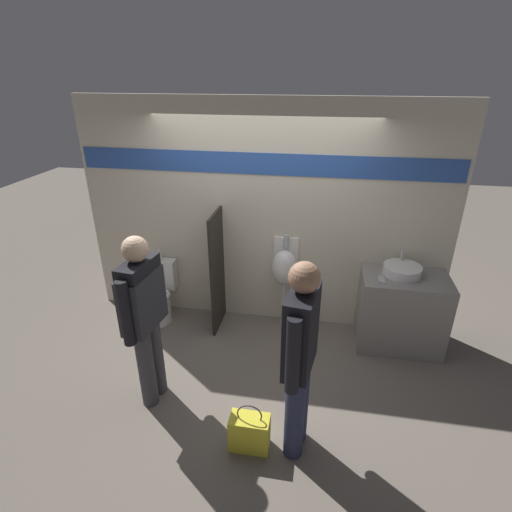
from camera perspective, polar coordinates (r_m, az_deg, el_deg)
The scene contains 11 objects.
ground_plane at distance 4.86m, azimuth -0.36°, elevation -12.14°, with size 16.00×16.00×0.00m, color #70665B.
display_wall at distance 4.73m, azimuth 0.91°, elevation 5.60°, with size 4.36×0.07×2.70m.
sink_counter at distance 4.87m, azimuth 19.99°, elevation -7.45°, with size 0.94×0.60×0.88m.
sink_basin at distance 4.68m, azimuth 20.17°, elevation -1.89°, with size 0.41×0.41×0.24m.
cell_phone at distance 4.50m, azimuth 17.52°, elevation -3.26°, with size 0.07×0.14×0.01m.
divider_near_counter at distance 4.80m, azimuth -5.54°, elevation -2.25°, with size 0.03×0.54×1.48m.
urinal_near_counter at distance 4.76m, azimuth 4.10°, elevation -1.63°, with size 0.31×0.28×1.19m.
toilet at distance 5.26m, azimuth -13.74°, elevation -5.59°, with size 0.37×0.52×0.90m.
person_in_vest at distance 3.72m, azimuth -15.74°, elevation -7.58°, with size 0.27×0.59×1.71m.
person_with_lanyard at distance 3.16m, azimuth 6.28°, elevation -13.82°, with size 0.26×0.61×1.75m.
shopping_bag at distance 3.68m, azimuth -0.92°, elevation -23.85°, with size 0.33×0.18×0.47m.
Camera 1 is at (0.70, -3.80, 2.95)m, focal length 28.00 mm.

